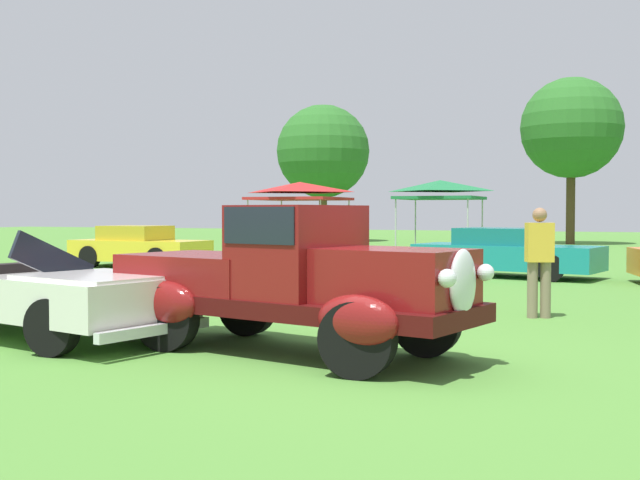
# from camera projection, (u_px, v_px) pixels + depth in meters

# --- Properties ---
(ground_plane) EXTENTS (120.00, 120.00, 0.00)m
(ground_plane) POSITION_uv_depth(u_px,v_px,m) (348.00, 361.00, 8.67)
(ground_plane) COLOR #4C8433
(feature_pickup_truck) EXTENTS (4.68, 2.56, 1.70)m
(feature_pickup_truck) POSITION_uv_depth(u_px,v_px,m) (292.00, 278.00, 9.11)
(feature_pickup_truck) COLOR #400B0B
(feature_pickup_truck) RESTS_ON ground_plane
(neighbor_convertible) EXTENTS (4.55, 2.64, 1.40)m
(neighbor_convertible) POSITION_uv_depth(u_px,v_px,m) (47.00, 293.00, 10.25)
(neighbor_convertible) COLOR silver
(neighbor_convertible) RESTS_ON ground_plane
(show_car_yellow) EXTENTS (4.09, 1.88, 1.22)m
(show_car_yellow) POSITION_uv_depth(u_px,v_px,m) (139.00, 247.00, 23.23)
(show_car_yellow) COLOR yellow
(show_car_yellow) RESTS_ON ground_plane
(show_car_teal) EXTENTS (4.76, 2.55, 1.22)m
(show_car_teal) POSITION_uv_depth(u_px,v_px,m) (505.00, 253.00, 19.83)
(show_car_teal) COLOR teal
(show_car_teal) RESTS_ON ground_plane
(spectator_by_row) EXTENTS (0.46, 0.37, 1.69)m
(spectator_by_row) POSITION_uv_depth(u_px,v_px,m) (539.00, 258.00, 12.15)
(spectator_by_row) COLOR #7F7056
(spectator_by_row) RESTS_ON ground_plane
(canopy_tent_left_field) EXTENTS (3.10, 3.10, 2.71)m
(canopy_tent_left_field) POSITION_uv_depth(u_px,v_px,m) (300.00, 190.00, 28.91)
(canopy_tent_left_field) COLOR #B7B7BC
(canopy_tent_left_field) RESTS_ON ground_plane
(canopy_tent_center_field) EXTENTS (2.69, 2.69, 2.71)m
(canopy_tent_center_field) POSITION_uv_depth(u_px,v_px,m) (440.00, 189.00, 27.23)
(canopy_tent_center_field) COLOR #B7B7BC
(canopy_tent_center_field) RESTS_ON ground_plane
(treeline_far_left) EXTENTS (5.06, 5.06, 7.45)m
(treeline_far_left) POSITION_uv_depth(u_px,v_px,m) (323.00, 152.00, 43.32)
(treeline_far_left) COLOR brown
(treeline_far_left) RESTS_ON ground_plane
(treeline_mid_left) EXTENTS (5.01, 5.01, 8.31)m
(treeline_mid_left) POSITION_uv_depth(u_px,v_px,m) (571.00, 128.00, 39.59)
(treeline_mid_left) COLOR #47331E
(treeline_mid_left) RESTS_ON ground_plane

